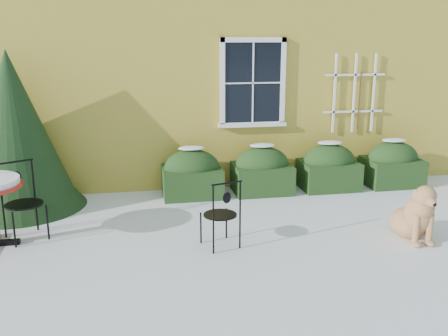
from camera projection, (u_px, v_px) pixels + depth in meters
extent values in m
plane|color=white|center=(238.00, 251.00, 6.68)|extent=(80.00, 80.00, 0.00)
cube|color=gold|center=(181.00, 29.00, 12.59)|extent=(12.00, 8.00, 6.00)
cube|color=black|center=(253.00, 83.00, 9.16)|extent=(1.05, 0.03, 1.45)
cube|color=white|center=(253.00, 40.00, 8.96)|extent=(1.23, 0.06, 0.09)
cube|color=white|center=(252.00, 124.00, 9.34)|extent=(1.23, 0.06, 0.09)
cube|color=white|center=(222.00, 83.00, 9.05)|extent=(0.09, 0.06, 1.63)
cube|color=white|center=(283.00, 82.00, 9.25)|extent=(0.09, 0.06, 1.63)
cube|color=white|center=(253.00, 83.00, 9.14)|extent=(0.02, 0.02, 1.45)
cube|color=white|center=(253.00, 83.00, 9.14)|extent=(1.05, 0.02, 0.02)
cube|color=white|center=(252.00, 125.00, 9.35)|extent=(1.29, 0.14, 0.07)
cube|color=white|center=(335.00, 94.00, 9.48)|extent=(0.04, 0.03, 1.50)
cube|color=white|center=(354.00, 93.00, 9.55)|extent=(0.04, 0.03, 1.50)
cube|color=white|center=(374.00, 93.00, 9.62)|extent=(0.04, 0.03, 1.50)
cube|color=white|center=(353.00, 111.00, 9.64)|extent=(1.20, 0.03, 0.04)
cube|color=white|center=(355.00, 75.00, 9.46)|extent=(1.20, 0.03, 0.04)
cylinder|color=#472D19|center=(359.00, 101.00, 9.59)|extent=(0.02, 0.02, 1.10)
cube|color=#183213|center=(192.00, 182.00, 8.99)|extent=(1.05, 0.80, 0.52)
ellipsoid|color=#183213|center=(192.00, 168.00, 8.92)|extent=(1.00, 0.72, 0.67)
ellipsoid|color=white|center=(191.00, 148.00, 8.83)|extent=(0.47, 0.32, 0.06)
cube|color=#183213|center=(262.00, 178.00, 9.22)|extent=(1.05, 0.80, 0.52)
ellipsoid|color=#183213|center=(262.00, 165.00, 9.15)|extent=(1.00, 0.72, 0.67)
ellipsoid|color=white|center=(263.00, 145.00, 9.06)|extent=(0.47, 0.32, 0.06)
cube|color=#183213|center=(328.00, 175.00, 9.45)|extent=(1.05, 0.80, 0.52)
ellipsoid|color=#183213|center=(329.00, 162.00, 9.38)|extent=(1.00, 0.72, 0.67)
ellipsoid|color=white|center=(330.00, 143.00, 9.29)|extent=(0.47, 0.32, 0.06)
cube|color=#183213|center=(392.00, 172.00, 9.68)|extent=(1.05, 0.80, 0.52)
ellipsoid|color=#183213|center=(393.00, 159.00, 9.61)|extent=(1.00, 0.72, 0.67)
ellipsoid|color=white|center=(394.00, 140.00, 9.52)|extent=(0.47, 0.32, 0.06)
cone|color=black|center=(18.00, 171.00, 8.30)|extent=(2.16, 2.16, 1.25)
cone|color=black|center=(14.00, 131.00, 8.13)|extent=(1.93, 1.93, 2.61)
cylinder|color=black|center=(226.00, 223.00, 7.08)|extent=(0.02, 0.02, 0.45)
cylinder|color=black|center=(201.00, 228.00, 6.90)|extent=(0.02, 0.02, 0.45)
cylinder|color=black|center=(240.00, 233.00, 6.73)|extent=(0.02, 0.02, 0.45)
cylinder|color=black|center=(213.00, 238.00, 6.56)|extent=(0.02, 0.02, 0.45)
cylinder|color=black|center=(220.00, 215.00, 6.76)|extent=(0.46, 0.46, 0.02)
cylinder|color=black|center=(240.00, 199.00, 6.61)|extent=(0.02, 0.02, 0.50)
cylinder|color=black|center=(213.00, 204.00, 6.44)|extent=(0.02, 0.02, 0.50)
cylinder|color=black|center=(227.00, 183.00, 6.46)|extent=(0.43, 0.15, 0.02)
ellipsoid|color=black|center=(227.00, 198.00, 6.51)|extent=(0.12, 0.06, 0.16)
cylinder|color=black|center=(14.00, 230.00, 6.74)|extent=(0.03, 0.03, 0.51)
cylinder|color=black|center=(48.00, 222.00, 7.02)|extent=(0.03, 0.03, 0.51)
cylinder|color=black|center=(4.00, 220.00, 7.09)|extent=(0.03, 0.03, 0.51)
cylinder|color=black|center=(37.00, 214.00, 7.36)|extent=(0.03, 0.03, 0.51)
cylinder|color=black|center=(24.00, 204.00, 6.99)|extent=(0.52, 0.52, 0.02)
cylinder|color=black|center=(0.00, 184.00, 6.95)|extent=(0.03, 0.03, 0.57)
cylinder|color=black|center=(33.00, 179.00, 7.23)|extent=(0.03, 0.03, 0.57)
cylinder|color=black|center=(15.00, 162.00, 7.02)|extent=(0.45, 0.26, 0.03)
ellipsoid|color=black|center=(17.00, 177.00, 7.08)|extent=(0.14, 0.09, 0.18)
ellipsoid|color=tan|center=(410.00, 223.00, 7.16)|extent=(0.57, 0.62, 0.44)
ellipsoid|color=tan|center=(419.00, 214.00, 6.92)|extent=(0.43, 0.39, 0.55)
sphere|color=tan|center=(422.00, 207.00, 6.83)|extent=(0.34, 0.34, 0.34)
cylinder|color=tan|center=(416.00, 230.00, 6.81)|extent=(0.09, 0.09, 0.44)
cylinder|color=tan|center=(429.00, 230.00, 6.84)|extent=(0.09, 0.09, 0.44)
ellipsoid|color=tan|center=(416.00, 244.00, 6.81)|extent=(0.12, 0.16, 0.07)
ellipsoid|color=tan|center=(430.00, 243.00, 6.84)|extent=(0.12, 0.16, 0.07)
cylinder|color=tan|center=(423.00, 203.00, 6.80)|extent=(0.21, 0.26, 0.24)
sphere|color=tan|center=(425.00, 196.00, 6.73)|extent=(0.29, 0.29, 0.29)
ellipsoid|color=tan|center=(430.00, 202.00, 6.61)|extent=(0.14, 0.23, 0.13)
sphere|color=black|center=(435.00, 205.00, 6.52)|extent=(0.05, 0.05, 0.05)
ellipsoid|color=tan|center=(415.00, 196.00, 6.75)|extent=(0.08, 0.10, 0.18)
ellipsoid|color=tan|center=(432.00, 195.00, 6.78)|extent=(0.08, 0.10, 0.18)
cylinder|color=tan|center=(413.00, 226.00, 7.43)|extent=(0.24, 0.35, 0.08)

